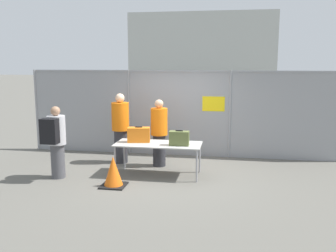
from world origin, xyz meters
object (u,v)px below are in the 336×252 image
object	(u,v)px
utility_trailer	(221,131)
suitcase_olive	(179,138)
suitcase_orange	(139,135)
security_worker_far	(121,127)
traveler_hooded	(56,139)
inspection_table	(158,146)
traffic_cone	(113,172)
security_worker_near	(159,132)

from	to	relation	value
utility_trailer	suitcase_olive	bearing A→B (deg)	-101.86
suitcase_orange	utility_trailer	world-z (taller)	suitcase_orange
suitcase_orange	utility_trailer	bearing A→B (deg)	63.85
security_worker_far	suitcase_orange	bearing A→B (deg)	151.15
suitcase_olive	security_worker_far	world-z (taller)	security_worker_far
traveler_hooded	security_worker_far	xyz separation A→B (m)	(1.01, 1.55, 0.03)
suitcase_orange	inspection_table	bearing A→B (deg)	-9.26
security_worker_far	utility_trailer	xyz separation A→B (m)	(2.46, 2.76, -0.52)
inspection_table	traffic_cone	bearing A→B (deg)	-129.70
suitcase_olive	traveler_hooded	world-z (taller)	traveler_hooded
traveler_hooded	traffic_cone	world-z (taller)	traveler_hooded
suitcase_olive	traveler_hooded	xyz separation A→B (m)	(-2.68, -0.53, -0.01)
suitcase_orange	traffic_cone	bearing A→B (deg)	-106.43
security_worker_far	utility_trailer	distance (m)	3.74
suitcase_orange	traveler_hooded	size ratio (longest dim) A/B	0.34
inspection_table	security_worker_near	world-z (taller)	security_worker_near
security_worker_near	security_worker_far	world-z (taller)	security_worker_far
inspection_table	utility_trailer	xyz separation A→B (m)	(1.29, 3.68, -0.29)
suitcase_orange	traveler_hooded	bearing A→B (deg)	-157.30
security_worker_near	traffic_cone	distance (m)	1.90
security_worker_far	traffic_cone	world-z (taller)	security_worker_far
suitcase_orange	utility_trailer	distance (m)	4.04
suitcase_orange	traveler_hooded	distance (m)	1.85
suitcase_orange	security_worker_near	distance (m)	0.77
security_worker_near	traveler_hooded	bearing A→B (deg)	20.94
security_worker_near	traffic_cone	world-z (taller)	security_worker_near
security_worker_near	inspection_table	bearing A→B (deg)	86.42
traveler_hooded	inspection_table	bearing A→B (deg)	10.26
suitcase_orange	security_worker_near	xyz separation A→B (m)	(0.35, 0.68, -0.05)
security_worker_near	utility_trailer	world-z (taller)	security_worker_near
suitcase_olive	traffic_cone	world-z (taller)	suitcase_olive
inspection_table	suitcase_olive	xyz separation A→B (m)	(0.50, -0.11, 0.21)
suitcase_orange	suitcase_olive	xyz separation A→B (m)	(0.97, -0.18, -0.01)
inspection_table	security_worker_far	xyz separation A→B (m)	(-1.17, 0.91, 0.23)
utility_trailer	traffic_cone	bearing A→B (deg)	-114.13
inspection_table	traveler_hooded	world-z (taller)	traveler_hooded
suitcase_olive	traveler_hooded	bearing A→B (deg)	-168.79
suitcase_olive	utility_trailer	distance (m)	3.89
security_worker_far	utility_trailer	size ratio (longest dim) A/B	0.51
suitcase_olive	traffic_cone	bearing A→B (deg)	-146.93
suitcase_orange	suitcase_olive	world-z (taller)	suitcase_orange
traveler_hooded	utility_trailer	world-z (taller)	traveler_hooded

